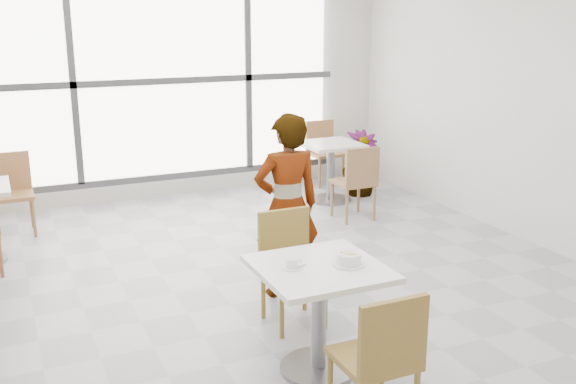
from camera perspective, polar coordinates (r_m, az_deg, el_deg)
name	(u,v)px	position (r m, az deg, el deg)	size (l,w,h in m)	color
floor	(273,297)	(5.66, -1.26, -9.07)	(7.00, 7.00, 0.00)	#9E9EA5
wall_back	(164,80)	(8.53, -10.69, 9.44)	(6.00, 6.00, 0.00)	silver
wall_right	(558,101)	(6.95, 22.27, 7.28)	(7.00, 7.00, 0.00)	silver
window	(165,81)	(8.47, -10.58, 9.40)	(4.60, 0.07, 2.52)	white
main_table	(319,298)	(4.38, 2.69, -9.14)	(0.80, 0.80, 0.75)	white
chair_near	(382,354)	(3.81, 8.07, -13.66)	(0.42, 0.42, 0.87)	olive
chair_far	(289,259)	(5.09, 0.12, -5.81)	(0.42, 0.42, 0.87)	olive
oatmeal_bowl	(349,259)	(4.31, 5.28, -5.75)	(0.21, 0.21, 0.10)	white
coffee_cup	(293,264)	(4.24, 0.41, -6.21)	(0.16, 0.13, 0.07)	white
person	(287,206)	(5.48, -0.09, -1.22)	(0.57, 0.37, 1.55)	black
bg_table_right	(331,163)	(8.34, 3.70, 2.48)	(0.70, 0.70, 0.75)	silver
bg_chair_left_far	(12,188)	(7.71, -22.72, 0.34)	(0.42, 0.42, 0.87)	#A46E43
bg_chair_right_near	(357,178)	(7.56, 5.98, 1.19)	(0.42, 0.42, 0.87)	olive
bg_chair_right_far	(323,148)	(9.22, 3.02, 3.83)	(0.42, 0.42, 0.87)	#9D6D43
plant_right	(360,163)	(8.69, 6.23, 2.48)	(0.47, 0.47, 0.84)	#538339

